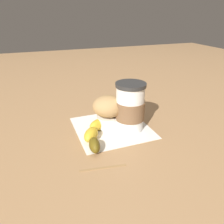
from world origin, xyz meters
The scene contains 6 objects.
ground_plane centered at (0.00, 0.00, 0.00)m, with size 3.00×3.00×0.00m, color #A87C51.
paper_napkin centered at (0.00, 0.00, 0.00)m, with size 0.22×0.22×0.00m, color white.
coffee_cup centered at (-0.05, 0.02, 0.07)m, with size 0.09×0.09×0.14m.
muffin centered at (0.01, -0.01, 0.06)m, with size 0.09×0.09×0.10m.
banana centered at (0.07, 0.05, 0.02)m, with size 0.09×0.15×0.03m.
wooden_stirrer centered at (0.08, 0.17, 0.00)m, with size 0.11×0.01×0.00m, color #9E7547.
Camera 1 is at (0.20, 0.55, 0.33)m, focal length 35.00 mm.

